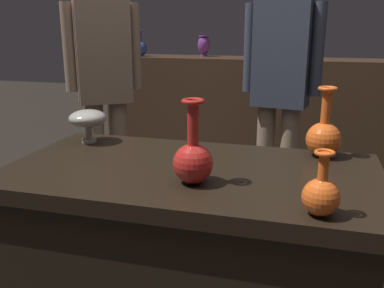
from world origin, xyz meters
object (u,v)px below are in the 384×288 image
object	(u,v)px
vase_centerpiece	(193,159)
shelf_vase_center	(265,49)
visitor_near_left	(105,79)
vase_right_accent	(324,136)
vase_tall_behind	(88,119)
shelf_vase_far_left	(140,48)
shelf_vase_left	(204,45)
vase_left_accent	(321,194)
visitor_center_back	(281,82)

from	to	relation	value
vase_centerpiece	shelf_vase_center	world-z (taller)	shelf_vase_center
vase_centerpiece	visitor_near_left	bearing A→B (deg)	125.82
vase_right_accent	vase_tall_behind	bearing A→B (deg)	-176.90
visitor_near_left	vase_centerpiece	bearing A→B (deg)	91.79
vase_right_accent	visitor_near_left	bearing A→B (deg)	145.10
vase_tall_behind	shelf_vase_far_left	bearing A→B (deg)	106.24
vase_tall_behind	shelf_vase_left	bearing A→B (deg)	91.26
vase_left_accent	vase_right_accent	bearing A→B (deg)	88.13
visitor_center_back	vase_left_accent	bearing A→B (deg)	107.23
vase_left_accent	visitor_near_left	xyz separation A→B (m)	(-1.27, 1.40, 0.07)
vase_tall_behind	vase_left_accent	world-z (taller)	vase_left_accent
shelf_vase_left	vase_tall_behind	bearing A→B (deg)	-88.74
vase_right_accent	shelf_vase_left	distance (m)	2.24
vase_tall_behind	vase_right_accent	world-z (taller)	vase_right_accent
shelf_vase_far_left	shelf_vase_center	world-z (taller)	shelf_vase_far_left
shelf_vase_center	visitor_near_left	world-z (taller)	visitor_near_left
vase_left_accent	vase_right_accent	distance (m)	0.50
vase_left_accent	shelf_vase_center	size ratio (longest dim) A/B	1.39
vase_centerpiece	visitor_center_back	distance (m)	1.46
shelf_vase_far_left	shelf_vase_left	size ratio (longest dim) A/B	1.26
vase_tall_behind	shelf_vase_center	size ratio (longest dim) A/B	1.24
vase_tall_behind	shelf_vase_center	distance (m)	2.04
vase_centerpiece	vase_right_accent	bearing A→B (deg)	44.93
shelf_vase_left	visitor_center_back	world-z (taller)	visitor_center_back
shelf_vase_far_left	vase_right_accent	bearing A→B (deg)	-52.53
vase_right_accent	shelf_vase_center	bearing A→B (deg)	102.07
shelf_vase_center	vase_centerpiece	bearing A→B (deg)	-89.00
vase_left_accent	shelf_vase_far_left	xyz separation A→B (m)	(-1.44, 2.39, 0.21)
visitor_near_left	visitor_center_back	xyz separation A→B (m)	(1.06, 0.18, -0.01)
shelf_vase_center	visitor_near_left	bearing A→B (deg)	-130.45
vase_tall_behind	vase_right_accent	xyz separation A→B (m)	(0.89, 0.05, -0.02)
vase_tall_behind	shelf_vase_far_left	size ratio (longest dim) A/B	0.68
shelf_vase_left	visitor_center_back	size ratio (longest dim) A/B	0.11
vase_centerpiece	shelf_vase_far_left	distance (m)	2.52
vase_centerpiece	vase_left_accent	xyz separation A→B (m)	(0.36, -0.13, -0.02)
vase_left_accent	shelf_vase_far_left	size ratio (longest dim) A/B	0.76
vase_tall_behind	shelf_vase_center	bearing A→B (deg)	76.48
vase_centerpiece	vase_tall_behind	bearing A→B (deg)	147.89
shelf_vase_far_left	shelf_vase_left	bearing A→B (deg)	14.74
shelf_vase_center	visitor_near_left	size ratio (longest dim) A/B	0.07
vase_tall_behind	shelf_vase_left	size ratio (longest dim) A/B	0.86
shelf_vase_far_left	shelf_vase_left	xyz separation A→B (m)	(0.52, 0.14, 0.02)
visitor_center_back	shelf_vase_far_left	bearing A→B (deg)	-23.94
vase_right_accent	shelf_vase_far_left	world-z (taller)	shelf_vase_far_left
shelf_vase_far_left	visitor_center_back	world-z (taller)	visitor_center_back
vase_centerpiece	vase_right_accent	xyz separation A→B (m)	(0.37, 0.37, 0.00)
vase_left_accent	visitor_center_back	xyz separation A→B (m)	(-0.21, 1.58, 0.07)
vase_right_accent	shelf_vase_left	bearing A→B (deg)	114.65
shelf_vase_center	visitor_near_left	distance (m)	1.36
visitor_center_back	vase_tall_behind	bearing A→B (deg)	69.25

